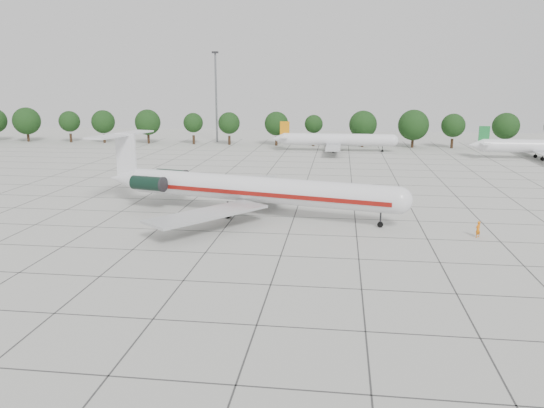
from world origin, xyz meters
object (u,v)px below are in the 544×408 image
object	(u,v)px
ground_crew	(478,229)
floodlight_mast	(216,92)
bg_airliner_d	(544,147)
main_airliner	(240,188)
bg_airliner_c	(337,140)

from	to	relation	value
ground_crew	floodlight_mast	size ratio (longest dim) A/B	0.08
ground_crew	bg_airliner_d	world-z (taller)	bg_airliner_d
ground_crew	bg_airliner_d	bearing A→B (deg)	-151.31
main_airliner	bg_airliner_d	distance (m)	82.94
floodlight_mast	main_airliner	bearing A→B (deg)	-74.77
floodlight_mast	bg_airliner_d	bearing A→B (deg)	-16.97
bg_airliner_d	floodlight_mast	xyz separation A→B (m)	(-81.67, 24.92, 11.37)
ground_crew	floodlight_mast	world-z (taller)	floodlight_mast
bg_airliner_c	bg_airliner_d	bearing A→B (deg)	-9.52
bg_airliner_c	bg_airliner_d	size ratio (longest dim) A/B	1.00
ground_crew	bg_airliner_c	world-z (taller)	bg_airliner_c
bg_airliner_d	bg_airliner_c	bearing A→B (deg)	170.48
bg_airliner_d	main_airliner	bearing A→B (deg)	-135.38
bg_airliner_c	bg_airliner_d	distance (m)	47.41
bg_airliner_c	floodlight_mast	size ratio (longest dim) A/B	1.11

